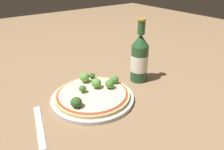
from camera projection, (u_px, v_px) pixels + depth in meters
The scene contains 12 objects.
ground_plane at pixel (93, 99), 0.72m from camera, with size 3.00×3.00×0.00m, color #846647.
plate at pixel (92, 98), 0.71m from camera, with size 0.27×0.27×0.01m.
pizza at pixel (91, 94), 0.71m from camera, with size 0.24×0.24×0.01m.
broccoli_floret_0 at pixel (96, 83), 0.72m from camera, with size 0.03×0.03×0.03m.
broccoli_floret_1 at pixel (110, 84), 0.72m from camera, with size 0.03×0.03×0.03m.
broccoli_floret_2 at pixel (76, 102), 0.63m from camera, with size 0.03×0.03×0.03m.
broccoli_floret_3 at pixel (92, 76), 0.79m from camera, with size 0.02×0.02×0.02m.
broccoli_floret_4 at pixel (115, 79), 0.76m from camera, with size 0.03×0.03×0.03m.
broccoli_floret_5 at pixel (83, 89), 0.70m from camera, with size 0.02×0.02×0.03m.
broccoli_floret_6 at pixel (85, 77), 0.76m from camera, with size 0.03×0.03×0.04m.
beer_bottle at pixel (140, 58), 0.80m from camera, with size 0.06×0.06×0.23m.
fork at pixel (39, 125), 0.60m from camera, with size 0.07×0.19×0.00m.
Camera 1 is at (-0.31, -0.52, 0.39)m, focal length 35.00 mm.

